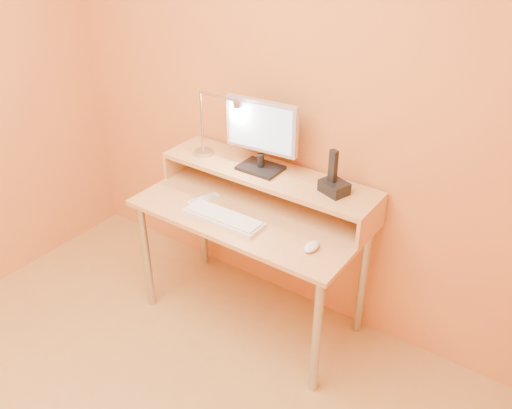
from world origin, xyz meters
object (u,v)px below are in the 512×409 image
Objects in this scene: monitor_panel at (262,126)px; keyboard at (223,218)px; phone_dock at (334,187)px; lamp_base at (204,152)px; mouse at (312,246)px; remote_control at (204,200)px.

monitor_panel is 0.50m from keyboard.
keyboard is at bearing -97.49° from monitor_panel.
phone_dock is 0.31× the size of keyboard.
phone_dock reaches higher than lamp_base.
lamp_base is 0.77× the size of phone_dock.
lamp_base is 0.24× the size of keyboard.
monitor_panel is 0.67m from mouse.
monitor_panel is 0.48m from phone_dock.
mouse is 0.68m from remote_control.
monitor_panel is 3.01× the size of phone_dock.
lamp_base is 0.79m from phone_dock.
monitor_panel is at bearing -162.05° from phone_dock.
mouse reaches higher than remote_control.
monitor_panel reaches higher than lamp_base.
mouse is at bearing -16.19° from lamp_base.
keyboard reaches higher than remote_control.
monitor_panel reaches higher than phone_dock.
remote_control is (-0.64, -0.22, -0.18)m from phone_dock.
phone_dock reaches higher than keyboard.
monitor_panel is 0.42m from lamp_base.
phone_dock is at bearing 97.84° from mouse.
lamp_base is at bearing 141.11° from keyboard.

